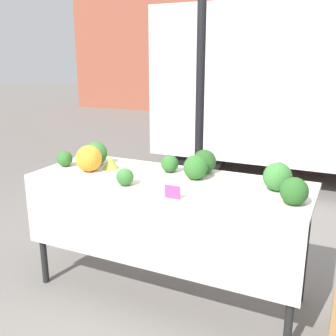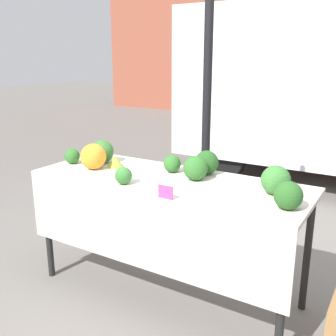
{
  "view_description": "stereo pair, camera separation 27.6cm",
  "coord_description": "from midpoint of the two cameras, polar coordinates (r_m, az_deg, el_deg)",
  "views": [
    {
      "loc": [
        1.14,
        -2.41,
        1.74
      ],
      "look_at": [
        0.0,
        0.0,
        0.98
      ],
      "focal_mm": 42.0,
      "sensor_mm": 36.0,
      "label": 1
    },
    {
      "loc": [
        1.38,
        -2.28,
        1.74
      ],
      "look_at": [
        0.0,
        0.0,
        0.98
      ],
      "focal_mm": 42.0,
      "sensor_mm": 36.0,
      "label": 2
    }
  ],
  "objects": [
    {
      "name": "orange_cauliflower",
      "position": [
        3.03,
        -8.24,
        1.62
      ],
      "size": [
        0.2,
        0.2,
        0.2
      ],
      "color": "orange",
      "rests_on": "market_table"
    },
    {
      "name": "tent_pole",
      "position": [
        3.23,
        8.05,
        6.39
      ],
      "size": [
        0.07,
        0.07,
        2.44
      ],
      "color": "black",
      "rests_on": "ground_plane"
    },
    {
      "name": "broccoli_head_4",
      "position": [
        3.23,
        -11.39,
        1.67
      ],
      "size": [
        0.12,
        0.12,
        0.12
      ],
      "color": "#2D6628",
      "rests_on": "market_table"
    },
    {
      "name": "broccoli_head_7",
      "position": [
        2.93,
        3.3,
        0.59
      ],
      "size": [
        0.13,
        0.13,
        0.13
      ],
      "color": "#2D6628",
      "rests_on": "market_table"
    },
    {
      "name": "parked_truck",
      "position": [
        6.15,
        24.38,
        10.37
      ],
      "size": [
        4.44,
        2.08,
        2.43
      ],
      "color": "silver",
      "rests_on": "ground_plane"
    },
    {
      "name": "broccoli_head_1",
      "position": [
        2.58,
        18.37,
        -1.72
      ],
      "size": [
        0.19,
        0.19,
        0.19
      ],
      "color": "#387533",
      "rests_on": "market_table"
    },
    {
      "name": "broccoli_head_6",
      "position": [
        2.36,
        20.33,
        -3.81
      ],
      "size": [
        0.16,
        0.16,
        0.16
      ],
      "color": "#285B23",
      "rests_on": "market_table"
    },
    {
      "name": "broccoli_head_0",
      "position": [
        2.66,
        -3.55,
        -1.16
      ],
      "size": [
        0.12,
        0.12,
        0.12
      ],
      "color": "#387533",
      "rests_on": "market_table"
    },
    {
      "name": "price_sign",
      "position": [
        2.39,
        2.97,
        -3.58
      ],
      "size": [
        0.1,
        0.01,
        0.08
      ],
      "color": "#EF4793",
      "rests_on": "market_table"
    },
    {
      "name": "broccoli_head_2",
      "position": [
        2.75,
        6.88,
        -0.07
      ],
      "size": [
        0.17,
        0.17,
        0.17
      ],
      "color": "#2D6628",
      "rests_on": "market_table"
    },
    {
      "name": "ground_plane",
      "position": [
        3.18,
        2.61,
        -17.37
      ],
      "size": [
        40.0,
        40.0,
        0.0
      ],
      "primitive_type": "plane",
      "color": "slate"
    },
    {
      "name": "romanesco_head",
      "position": [
        3.08,
        -5.14,
        0.99
      ],
      "size": [
        0.13,
        0.13,
        0.1
      ],
      "color": "#93B238",
      "rests_on": "market_table"
    },
    {
      "name": "broccoli_head_3",
      "position": [
        2.91,
        8.33,
        0.77
      ],
      "size": [
        0.18,
        0.18,
        0.18
      ],
      "color": "#23511E",
      "rests_on": "market_table"
    },
    {
      "name": "market_table",
      "position": [
        2.77,
        2.14,
        -4.43
      ],
      "size": [
        1.99,
        0.74,
        0.9
      ],
      "color": "beige",
      "rests_on": "ground_plane"
    },
    {
      "name": "broccoli_head_5",
      "position": [
        3.21,
        -7.12,
        2.35
      ],
      "size": [
        0.19,
        0.19,
        0.19
      ],
      "color": "#336B2D",
      "rests_on": "market_table"
    }
  ]
}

